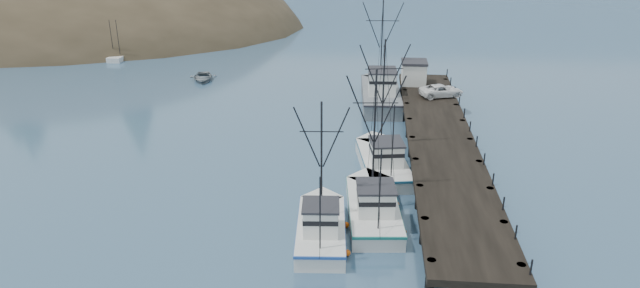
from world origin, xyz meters
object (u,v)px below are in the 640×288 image
object	(u,v)px
pier	(441,141)
pickup_truck	(441,91)
motorboat	(203,80)
pier_shed	(414,72)
work_vessel	(380,93)
trawler_mid	(321,226)
trawler_far	(382,160)
trawler_near	(373,206)

from	to	relation	value
pier	pickup_truck	distance (m)	12.84
pickup_truck	motorboat	world-z (taller)	pickup_truck
pier_shed	motorboat	world-z (taller)	pier_shed
pier	work_vessel	xyz separation A→B (m)	(-5.39, 15.94, -0.46)
work_vessel	pickup_truck	distance (m)	7.56
trawler_mid	trawler_far	size ratio (longest dim) A/B	0.85
work_vessel	motorboat	size ratio (longest dim) A/B	2.80
pier	motorboat	size ratio (longest dim) A/B	8.43
motorboat	pier	bearing A→B (deg)	-51.80
work_vessel	pier_shed	bearing A→B (deg)	23.05
motorboat	trawler_far	bearing A→B (deg)	-60.84
trawler_mid	pickup_truck	distance (m)	29.64
work_vessel	pickup_truck	size ratio (longest dim) A/B	3.00
pier	pickup_truck	xyz separation A→B (m)	(1.29, 12.73, 0.99)
pier_shed	motorboat	bearing A→B (deg)	167.71
pickup_truck	motorboat	xyz separation A→B (m)	(-30.53, 10.91, -2.68)
trawler_far	pickup_truck	bearing A→B (deg)	67.19
pier	work_vessel	world-z (taller)	work_vessel
trawler_mid	pickup_truck	bearing A→B (deg)	68.28
pier	work_vessel	size ratio (longest dim) A/B	3.01
pier_shed	pier	bearing A→B (deg)	-85.13
trawler_near	work_vessel	xyz separation A→B (m)	(0.69, 27.43, 0.41)
trawler_near	pier_shed	bearing A→B (deg)	81.05
pier	trawler_near	xyz separation A→B (m)	(-6.08, -11.49, -0.87)
pier	trawler_far	world-z (taller)	trawler_far
pier	motorboat	distance (m)	37.64
trawler_far	pickup_truck	xyz separation A→B (m)	(6.59, 15.68, 1.86)
pier	motorboat	xyz separation A→B (m)	(-29.24, 23.64, -1.69)
trawler_far	trawler_mid	bearing A→B (deg)	-110.24
pickup_truck	motorboat	size ratio (longest dim) A/B	0.93
trawler_far	pier_shed	world-z (taller)	trawler_far
pier_shed	pickup_truck	distance (m)	5.66
trawler_far	work_vessel	size ratio (longest dim) A/B	0.80
trawler_near	trawler_mid	bearing A→B (deg)	-137.63
pier_shed	motorboat	size ratio (longest dim) A/B	0.61
pier_shed	motorboat	distance (m)	28.59
trawler_mid	motorboat	world-z (taller)	trawler_mid
pier	trawler_near	bearing A→B (deg)	-117.89
trawler_far	motorboat	bearing A→B (deg)	131.99
trawler_near	trawler_far	xyz separation A→B (m)	(0.78, 8.54, 0.00)
trawler_far	pickup_truck	size ratio (longest dim) A/B	2.40
pier_shed	trawler_near	bearing A→B (deg)	-98.95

